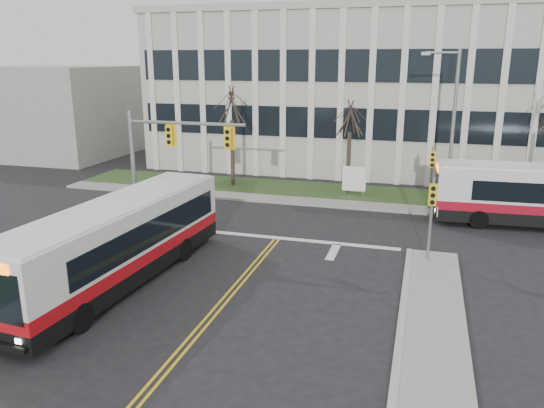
{
  "coord_description": "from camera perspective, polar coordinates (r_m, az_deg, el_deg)",
  "views": [
    {
      "loc": [
        6.7,
        -15.99,
        8.66
      ],
      "look_at": [
        -0.05,
        7.31,
        2.0
      ],
      "focal_mm": 35.0,
      "sensor_mm": 36.0,
      "label": 1
    }
  ],
  "objects": [
    {
      "name": "bus_main",
      "position": [
        21.76,
        -16.24,
        -4.2
      ],
      "size": [
        3.41,
        12.21,
        3.22
      ],
      "primitive_type": null,
      "rotation": [
        0.0,
        0.0,
        -0.07
      ],
      "color": "silver",
      "rests_on": "ground"
    },
    {
      "name": "building_lawn",
      "position": [
        35.1,
        12.9,
        0.78
      ],
      "size": [
        44.0,
        5.0,
        0.12
      ],
      "primitive_type": "cube",
      "color": "#314D21",
      "rests_on": "ground"
    },
    {
      "name": "directory_sign",
      "position": [
        34.58,
        8.82,
        2.66
      ],
      "size": [
        1.5,
        0.12,
        2.0
      ],
      "color": "slate",
      "rests_on": "ground"
    },
    {
      "name": "ground",
      "position": [
        19.38,
        -5.99,
        -11.28
      ],
      "size": [
        120.0,
        120.0,
        0.0
      ],
      "primitive_type": "plane",
      "color": "black",
      "rests_on": "ground"
    },
    {
      "name": "newspaper_box_red",
      "position": [
        21.77,
        -24.34,
        -8.19
      ],
      "size": [
        0.53,
        0.48,
        0.95
      ],
      "primitive_type": "cube",
      "rotation": [
        0.0,
        0.0,
        0.07
      ],
      "color": "maroon",
      "rests_on": "ground"
    },
    {
      "name": "streetlight",
      "position": [
        32.4,
        18.63,
        8.42
      ],
      "size": [
        2.15,
        0.25,
        9.2
      ],
      "color": "slate",
      "rests_on": "ground"
    },
    {
      "name": "office_building",
      "position": [
        46.1,
        14.33,
        11.58
      ],
      "size": [
        40.0,
        16.0,
        12.0
      ],
      "primitive_type": "cube",
      "color": "#B7B1A9",
      "rests_on": "ground"
    },
    {
      "name": "sidewalk_cross",
      "position": [
        32.4,
        12.58,
        -0.4
      ],
      "size": [
        44.0,
        1.6,
        0.14
      ],
      "primitive_type": "cube",
      "color": "#9E9B93",
      "rests_on": "ground"
    },
    {
      "name": "signal_pole_near",
      "position": [
        23.71,
        16.8,
        -0.37
      ],
      "size": [
        0.34,
        0.39,
        3.8
      ],
      "color": "slate",
      "rests_on": "ground"
    },
    {
      "name": "tree_mid",
      "position": [
        34.72,
        8.4,
        8.95
      ],
      "size": [
        1.8,
        1.8,
        6.82
      ],
      "color": "#42352B",
      "rests_on": "ground"
    },
    {
      "name": "signal_pole_far",
      "position": [
        31.99,
        16.79,
        3.6
      ],
      "size": [
        0.34,
        0.39,
        3.8
      ],
      "color": "slate",
      "rests_on": "ground"
    },
    {
      "name": "mast_arm_signal",
      "position": [
        26.6,
        -11.73,
        5.51
      ],
      "size": [
        6.11,
        0.38,
        6.2
      ],
      "color": "slate",
      "rests_on": "ground"
    },
    {
      "name": "building_annex",
      "position": [
        53.43,
        -21.95,
        9.26
      ],
      "size": [
        12.0,
        12.0,
        8.0
      ],
      "primitive_type": "cube",
      "color": "#9E9B93",
      "rests_on": "ground"
    },
    {
      "name": "tree_left",
      "position": [
        36.42,
        -4.37,
        10.35
      ],
      "size": [
        1.8,
        1.8,
        7.7
      ],
      "color": "#42352B",
      "rests_on": "ground"
    }
  ]
}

